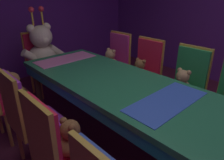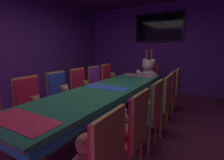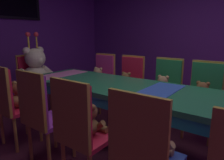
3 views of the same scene
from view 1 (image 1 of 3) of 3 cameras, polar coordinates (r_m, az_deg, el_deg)
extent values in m
cube|color=#59267F|center=(4.20, -25.95, 18.90)|extent=(5.20, 0.12, 2.80)
cube|color=#26724C|center=(1.77, 14.69, -6.43)|extent=(0.90, 3.61, 0.05)
cube|color=teal|center=(1.81, 14.45, -8.50)|extent=(0.88, 3.54, 0.10)
cylinder|color=#4C3826|center=(3.20, -6.91, 0.70)|extent=(0.07, 0.07, 0.69)
cylinder|color=#4C3826|center=(2.86, -19.29, -3.37)|extent=(0.07, 0.07, 0.69)
cube|color=blue|center=(1.75, 14.78, -5.64)|extent=(0.77, 0.32, 0.01)
cube|color=pink|center=(2.80, -12.51, 5.62)|extent=(0.77, 0.32, 0.01)
cube|color=red|center=(1.67, -11.20, -19.69)|extent=(0.40, 0.40, 0.04)
cube|color=red|center=(1.44, -18.26, -14.65)|extent=(0.05, 0.38, 0.50)
cube|color=gold|center=(1.44, -19.05, -14.96)|extent=(0.03, 0.41, 0.55)
cylinder|color=gold|center=(1.99, -9.19, -20.13)|extent=(0.04, 0.04, 0.42)
ellipsoid|color=brown|center=(1.61, -11.48, -17.09)|extent=(0.18, 0.18, 0.14)
sphere|color=brown|center=(1.54, -11.37, -13.16)|extent=(0.14, 0.14, 0.14)
sphere|color=#99663C|center=(1.56, -9.78, -12.80)|extent=(0.05, 0.05, 0.05)
sphere|color=brown|center=(1.54, -13.14, -10.81)|extent=(0.05, 0.05, 0.05)
sphere|color=brown|center=(1.46, -10.90, -12.66)|extent=(0.05, 0.05, 0.05)
cylinder|color=brown|center=(1.68, -12.13, -14.64)|extent=(0.05, 0.13, 0.12)
cylinder|color=brown|center=(1.56, -8.46, -17.82)|extent=(0.05, 0.13, 0.12)
cylinder|color=brown|center=(1.72, -8.81, -15.94)|extent=(0.06, 0.13, 0.06)
cylinder|color=brown|center=(1.66, -6.83, -17.55)|extent=(0.06, 0.13, 0.06)
cube|color=purple|center=(2.09, -19.20, -10.90)|extent=(0.40, 0.40, 0.04)
cube|color=purple|center=(1.91, -25.15, -5.91)|extent=(0.05, 0.38, 0.50)
cube|color=gold|center=(1.90, -25.76, -6.10)|extent=(0.03, 0.41, 0.55)
cylinder|color=gold|center=(2.39, -16.61, -12.47)|extent=(0.04, 0.04, 0.42)
cylinder|color=gold|center=(2.16, -12.51, -16.39)|extent=(0.04, 0.04, 0.42)
cylinder|color=gold|center=(2.31, -23.87, -15.16)|extent=(0.04, 0.04, 0.42)
cylinder|color=gold|center=(2.07, -20.54, -19.70)|extent=(0.04, 0.04, 0.42)
cube|color=red|center=(2.57, -25.05, -5.10)|extent=(0.40, 0.40, 0.04)
cylinder|color=gold|center=(2.85, -22.35, -7.04)|extent=(0.04, 0.04, 0.42)
cylinder|color=gold|center=(2.59, -19.64, -9.84)|extent=(0.04, 0.04, 0.42)
cylinder|color=gold|center=(2.52, -26.36, -12.15)|extent=(0.04, 0.04, 0.42)
ellipsoid|color=olive|center=(2.53, -25.46, -2.96)|extent=(0.20, 0.20, 0.16)
sphere|color=olive|center=(2.48, -25.65, 0.13)|extent=(0.16, 0.16, 0.16)
sphere|color=#AE7747|center=(2.49, -24.45, 0.22)|extent=(0.06, 0.06, 0.06)
sphere|color=olive|center=(2.51, -26.70, 1.67)|extent=(0.06, 0.06, 0.06)
sphere|color=olive|center=(2.40, -25.82, 0.91)|extent=(0.06, 0.06, 0.06)
cylinder|color=olive|center=(2.62, -25.40, -1.66)|extent=(0.06, 0.14, 0.13)
cylinder|color=olive|center=(2.44, -23.87, -3.13)|extent=(0.06, 0.14, 0.13)
cylinder|color=olive|center=(2.63, -23.02, -2.81)|extent=(0.07, 0.15, 0.07)
cylinder|color=olive|center=(2.54, -22.15, -3.60)|extent=(0.07, 0.15, 0.07)
cylinder|color=gold|center=(2.69, 26.04, -9.67)|extent=(0.04, 0.04, 0.42)
cylinder|color=gold|center=(2.43, 23.09, -12.79)|extent=(0.04, 0.04, 0.42)
cylinder|color=brown|center=(2.34, 27.22, -5.14)|extent=(0.05, 0.13, 0.12)
cylinder|color=brown|center=(2.29, 27.17, -7.57)|extent=(0.06, 0.14, 0.06)
cube|color=#268C4C|center=(2.59, 18.26, -3.75)|extent=(0.40, 0.40, 0.04)
cube|color=#268C4C|center=(2.64, 20.94, 2.76)|extent=(0.05, 0.38, 0.50)
cube|color=gold|center=(2.66, 21.16, 2.87)|extent=(0.03, 0.41, 0.55)
cylinder|color=gold|center=(2.89, 16.54, -5.77)|extent=(0.04, 0.04, 0.42)
cylinder|color=gold|center=(2.77, 22.20, -7.96)|extent=(0.04, 0.04, 0.42)
cylinder|color=gold|center=(2.65, 12.89, -8.19)|extent=(0.04, 0.04, 0.42)
cylinder|color=gold|center=(2.52, 18.94, -10.76)|extent=(0.04, 0.04, 0.42)
ellipsoid|color=tan|center=(2.55, 18.55, -1.71)|extent=(0.19, 0.19, 0.15)
sphere|color=tan|center=(2.49, 18.75, 0.98)|extent=(0.15, 0.15, 0.15)
sphere|color=tan|center=(2.45, 18.14, 0.43)|extent=(0.06, 0.06, 0.06)
sphere|color=tan|center=(2.46, 20.23, 1.91)|extent=(0.06, 0.06, 0.06)
sphere|color=tan|center=(2.50, 18.00, 2.61)|extent=(0.06, 0.06, 0.06)
cylinder|color=tan|center=(2.48, 20.01, -2.31)|extent=(0.05, 0.13, 0.12)
cylinder|color=tan|center=(2.55, 16.38, -1.03)|extent=(0.05, 0.13, 0.12)
cylinder|color=tan|center=(2.45, 17.99, -3.96)|extent=(0.06, 0.14, 0.06)
cylinder|color=tan|center=(2.49, 16.06, -3.23)|extent=(0.06, 0.14, 0.06)
cube|color=red|center=(2.87, 7.57, -0.04)|extent=(0.40, 0.40, 0.04)
cube|color=red|center=(2.91, 10.14, 5.82)|extent=(0.05, 0.38, 0.50)
cube|color=gold|center=(2.93, 10.40, 5.90)|extent=(0.03, 0.41, 0.55)
cylinder|color=gold|center=(3.17, 7.00, -2.22)|extent=(0.04, 0.04, 0.42)
cylinder|color=gold|center=(3.00, 11.66, -4.13)|extent=(0.04, 0.04, 0.42)
cylinder|color=gold|center=(2.95, 2.95, -4.07)|extent=(0.04, 0.04, 0.42)
cylinder|color=gold|center=(2.77, 7.73, -6.28)|extent=(0.04, 0.04, 0.42)
ellipsoid|color=brown|center=(2.83, 7.67, 1.78)|extent=(0.18, 0.18, 0.14)
sphere|color=brown|center=(2.78, 7.61, 4.16)|extent=(0.14, 0.14, 0.14)
sphere|color=#99663C|center=(2.74, 6.95, 3.72)|extent=(0.05, 0.05, 0.05)
sphere|color=brown|center=(2.74, 8.73, 5.00)|extent=(0.05, 0.05, 0.05)
sphere|color=brown|center=(2.80, 7.03, 5.52)|extent=(0.05, 0.05, 0.05)
cylinder|color=brown|center=(2.75, 8.62, 1.37)|extent=(0.05, 0.13, 0.12)
cylinder|color=brown|center=(2.85, 5.86, 2.35)|extent=(0.05, 0.13, 0.12)
cylinder|color=brown|center=(2.74, 6.82, -0.01)|extent=(0.06, 0.13, 0.06)
cylinder|color=brown|center=(2.80, 5.37, 0.55)|extent=(0.06, 0.13, 0.06)
cube|color=#CC338C|center=(3.23, -0.26, 2.93)|extent=(0.40, 0.40, 0.04)
cube|color=#CC338C|center=(3.27, 2.07, 8.12)|extent=(0.05, 0.38, 0.50)
cube|color=gold|center=(3.28, 2.34, 8.19)|extent=(0.03, 0.41, 0.55)
cylinder|color=gold|center=(3.53, -0.11, 0.72)|extent=(0.04, 0.04, 0.42)
cylinder|color=gold|center=(3.32, 3.65, -0.84)|extent=(0.04, 0.04, 0.42)
cylinder|color=gold|center=(3.34, -4.14, -0.74)|extent=(0.04, 0.04, 0.42)
cylinder|color=gold|center=(3.12, -0.41, -2.50)|extent=(0.04, 0.04, 0.42)
ellipsoid|color=tan|center=(3.20, -0.26, 4.68)|extent=(0.19, 0.19, 0.15)
sphere|color=tan|center=(3.15, -0.50, 6.99)|extent=(0.15, 0.15, 0.15)
sphere|color=tan|center=(3.12, -1.21, 6.60)|extent=(0.06, 0.06, 0.06)
sphere|color=tan|center=(3.10, 0.46, 7.85)|extent=(0.06, 0.06, 0.06)
sphere|color=tan|center=(3.18, -0.98, 8.26)|extent=(0.06, 0.06, 0.06)
cylinder|color=tan|center=(3.10, 0.40, 4.37)|extent=(0.05, 0.14, 0.13)
cylinder|color=tan|center=(3.24, -1.93, 5.18)|extent=(0.05, 0.14, 0.13)
cylinder|color=tan|center=(3.10, -1.32, 3.05)|extent=(0.07, 0.14, 0.07)
cylinder|color=tan|center=(3.17, -2.54, 3.51)|extent=(0.07, 0.14, 0.07)
cube|color=red|center=(3.48, -18.03, 3.25)|extent=(0.40, 0.40, 0.04)
cube|color=red|center=(3.56, -19.86, 8.03)|extent=(0.38, 0.05, 0.50)
cube|color=gold|center=(3.58, -20.00, 8.09)|extent=(0.41, 0.03, 0.55)
cylinder|color=gold|center=(3.76, -16.50, 1.16)|extent=(0.04, 0.04, 0.42)
cylinder|color=gold|center=(3.49, -14.07, -0.28)|extent=(0.04, 0.04, 0.42)
cylinder|color=gold|center=(3.64, -20.93, -0.17)|extent=(0.04, 0.04, 0.42)
cylinder|color=gold|center=(3.37, -18.76, -1.77)|extent=(0.04, 0.04, 0.42)
ellipsoid|color=beige|center=(3.42, -18.44, 6.40)|extent=(0.41, 0.41, 0.33)
sphere|color=beige|center=(3.32, -18.82, 11.15)|extent=(0.33, 0.33, 0.33)
sphere|color=#FFF2C8|center=(3.22, -17.90, 10.49)|extent=(0.12, 0.12, 0.12)
sphere|color=beige|center=(3.38, -17.45, 13.67)|extent=(0.12, 0.12, 0.12)
sphere|color=beige|center=(3.28, -21.35, 12.89)|extent=(0.12, 0.12, 0.12)
cylinder|color=beige|center=(3.42, -14.81, 7.43)|extent=(0.29, 0.11, 0.27)
cylinder|color=beige|center=(3.26, -21.09, 5.83)|extent=(0.29, 0.11, 0.27)
cylinder|color=beige|center=(3.27, -14.45, 4.06)|extent=(0.31, 0.14, 0.14)
cylinder|color=beige|center=(3.18, -17.84, 3.12)|extent=(0.31, 0.14, 0.14)
cylinder|color=gold|center=(3.34, -18.55, 16.05)|extent=(0.03, 0.03, 0.22)
sphere|color=#E5333F|center=(3.33, -18.80, 17.91)|extent=(0.08, 0.08, 0.08)
cylinder|color=gold|center=(3.28, -20.94, 15.62)|extent=(0.03, 0.03, 0.22)
sphere|color=#E5333F|center=(3.27, -21.22, 17.51)|extent=(0.08, 0.08, 0.08)
camera|label=2|loc=(3.23, 76.69, 2.42)|focal=26.84mm
camera|label=3|loc=(0.66, -129.79, -39.41)|focal=32.99mm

